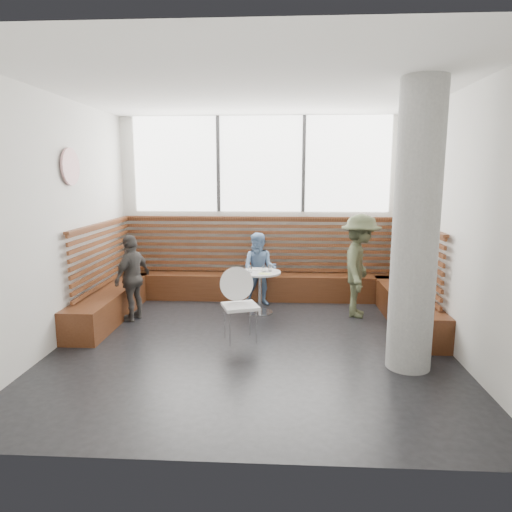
# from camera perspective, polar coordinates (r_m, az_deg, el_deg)

# --- Properties ---
(room) EXTENTS (5.00, 5.00, 3.20)m
(room) POSITION_cam_1_polar(r_m,az_deg,el_deg) (5.72, -0.57, 4.19)
(room) COLOR silver
(room) RESTS_ON ground
(booth) EXTENTS (5.00, 2.50, 1.44)m
(booth) POSITION_cam_1_polar(r_m,az_deg,el_deg) (7.66, 0.33, -3.35)
(booth) COLOR #462311
(booth) RESTS_ON ground
(concrete_column) EXTENTS (0.50, 0.50, 3.20)m
(concrete_column) POSITION_cam_1_polar(r_m,az_deg,el_deg) (5.31, 19.34, 3.15)
(concrete_column) COLOR gray
(concrete_column) RESTS_ON ground
(wall_art) EXTENTS (0.03, 0.50, 0.50)m
(wall_art) POSITION_cam_1_polar(r_m,az_deg,el_deg) (6.70, -22.19, 10.31)
(wall_art) COLOR white
(wall_art) RESTS_ON room
(cafe_table) EXTENTS (0.66, 0.66, 0.68)m
(cafe_table) POSITION_cam_1_polar(r_m,az_deg,el_deg) (7.26, 0.48, -3.45)
(cafe_table) COLOR silver
(cafe_table) RESTS_ON ground
(cafe_chair) EXTENTS (0.46, 0.45, 0.97)m
(cafe_chair) POSITION_cam_1_polar(r_m,az_deg,el_deg) (6.13, -1.93, -5.25)
(cafe_chair) COLOR white
(cafe_chair) RESTS_ON ground
(adult_man) EXTENTS (0.83, 1.15, 1.61)m
(adult_man) POSITION_cam_1_polar(r_m,az_deg,el_deg) (7.24, 12.85, -1.20)
(adult_man) COLOR #464D33
(adult_man) RESTS_ON ground
(child_back) EXTENTS (0.68, 0.57, 1.23)m
(child_back) POSITION_cam_1_polar(r_m,az_deg,el_deg) (7.72, 0.45, -1.66)
(child_back) COLOR #7195C4
(child_back) RESTS_ON ground
(child_left) EXTENTS (0.56, 0.83, 1.31)m
(child_left) POSITION_cam_1_polar(r_m,az_deg,el_deg) (7.17, -15.18, -2.63)
(child_left) COLOR #45413E
(child_left) RESTS_ON ground
(plate_near) EXTENTS (0.21, 0.21, 0.01)m
(plate_near) POSITION_cam_1_polar(r_m,az_deg,el_deg) (7.34, -0.24, -1.70)
(plate_near) COLOR white
(plate_near) RESTS_ON cafe_table
(plate_far) EXTENTS (0.18, 0.18, 0.01)m
(plate_far) POSITION_cam_1_polar(r_m,az_deg,el_deg) (7.31, 1.27, -1.76)
(plate_far) COLOR white
(plate_far) RESTS_ON cafe_table
(glass_left) EXTENTS (0.06, 0.06, 0.10)m
(glass_left) POSITION_cam_1_polar(r_m,az_deg,el_deg) (7.14, -0.72, -1.68)
(glass_left) COLOR white
(glass_left) RESTS_ON cafe_table
(glass_mid) EXTENTS (0.07, 0.07, 0.10)m
(glass_mid) POSITION_cam_1_polar(r_m,az_deg,el_deg) (7.17, 0.99, -1.61)
(glass_mid) COLOR white
(glass_mid) RESTS_ON cafe_table
(glass_right) EXTENTS (0.06, 0.06, 0.10)m
(glass_right) POSITION_cam_1_polar(r_m,az_deg,el_deg) (7.24, 1.77, -1.53)
(glass_right) COLOR white
(glass_right) RESTS_ON cafe_table
(menu_card) EXTENTS (0.21, 0.16, 0.00)m
(menu_card) POSITION_cam_1_polar(r_m,az_deg,el_deg) (7.06, 1.05, -2.23)
(menu_card) COLOR #A5C64C
(menu_card) RESTS_ON cafe_table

